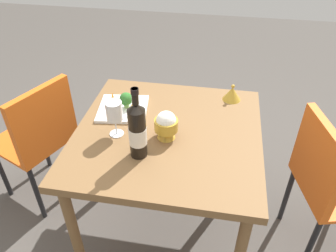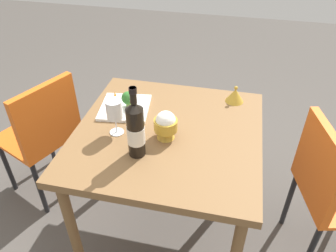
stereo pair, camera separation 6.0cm
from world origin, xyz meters
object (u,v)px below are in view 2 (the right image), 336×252
at_px(chair_by_wall, 328,183).
at_px(carrot_garnish_left, 115,96).
at_px(wine_bottle, 136,130).
at_px(serving_plate, 125,107).
at_px(rice_bowl, 165,125).
at_px(broccoli_floret, 128,98).
at_px(carrot_garnish_right, 134,107).
at_px(wine_glass, 114,110).
at_px(rice_bowl_lid, 235,95).
at_px(chair_near_window, 44,130).

bearing_deg(chair_by_wall, carrot_garnish_left, -110.74).
bearing_deg(wine_bottle, serving_plate, 117.21).
bearing_deg(rice_bowl, broccoli_floret, 141.86).
bearing_deg(chair_by_wall, carrot_garnish_right, -106.76).
distance_m(wine_glass, broccoli_floret, 0.22).
relative_size(wine_bottle, wine_glass, 1.87).
relative_size(rice_bowl_lid, serving_plate, 0.36).
height_order(wine_bottle, wine_glass, wine_bottle).
bearing_deg(chair_by_wall, rice_bowl, -97.37).
bearing_deg(rice_bowl, wine_bottle, -124.58).
height_order(chair_by_wall, carrot_garnish_left, chair_by_wall).
bearing_deg(chair_near_window, broccoli_floret, -65.92).
distance_m(wine_glass, rice_bowl_lid, 0.67).
xyz_separation_m(rice_bowl, carrot_garnish_left, (-0.33, 0.23, -0.03)).
distance_m(rice_bowl, carrot_garnish_left, 0.40).
distance_m(chair_by_wall, wine_glass, 1.09).
xyz_separation_m(wine_bottle, broccoli_floret, (-0.15, 0.33, -0.07)).
distance_m(chair_near_window, wine_bottle, 0.84).
relative_size(chair_by_wall, carrot_garnish_right, 13.06).
distance_m(wine_bottle, rice_bowl, 0.18).
height_order(chair_by_wall, rice_bowl, rice_bowl).
bearing_deg(rice_bowl, chair_by_wall, 6.50).
height_order(wine_glass, carrot_garnish_right, wine_glass).
relative_size(chair_near_window, wine_glass, 4.75).
bearing_deg(rice_bowl_lid, carrot_garnish_right, -153.39).
bearing_deg(broccoli_floret, chair_near_window, -178.68).
xyz_separation_m(chair_near_window, serving_plate, (0.52, 0.01, 0.23)).
height_order(chair_near_window, rice_bowl_lid, chair_near_window).
distance_m(chair_near_window, rice_bowl, 0.86).
height_order(rice_bowl, serving_plate, rice_bowl).
distance_m(rice_bowl, serving_plate, 0.33).
distance_m(rice_bowl, rice_bowl_lid, 0.49).
bearing_deg(carrot_garnish_left, chair_near_window, -173.92).
distance_m(chair_by_wall, broccoli_floret, 1.08).
bearing_deg(wine_bottle, wine_glass, 138.80).
height_order(rice_bowl, broccoli_floret, rice_bowl).
bearing_deg(carrot_garnish_left, rice_bowl_lid, 14.57).
distance_m(rice_bowl_lid, carrot_garnish_right, 0.55).
distance_m(serving_plate, carrot_garnish_right, 0.09).
height_order(serving_plate, carrot_garnish_left, carrot_garnish_left).
distance_m(wine_bottle, broccoli_floret, 0.36).
xyz_separation_m(rice_bowl, broccoli_floret, (-0.24, 0.19, -0.01)).
bearing_deg(wine_bottle, rice_bowl_lid, 53.31).
distance_m(rice_bowl, broccoli_floret, 0.31).
xyz_separation_m(wine_glass, rice_bowl, (0.23, 0.02, -0.05)).
relative_size(broccoli_floret, carrot_garnish_left, 1.46).
bearing_deg(serving_plate, chair_near_window, -179.05).
xyz_separation_m(chair_near_window, carrot_garnish_right, (0.59, -0.04, 0.27)).
relative_size(serving_plate, carrot_garnish_right, 4.31).
relative_size(chair_near_window, carrot_garnish_left, 14.49).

